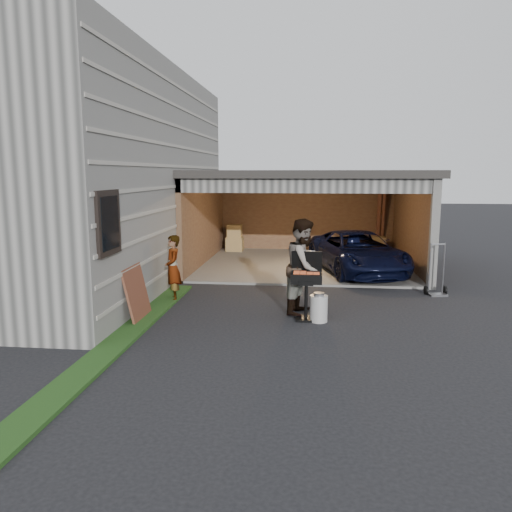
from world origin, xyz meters
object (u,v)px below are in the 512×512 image
at_px(woman, 173,268).
at_px(man, 304,266).
at_px(minivan, 358,254).
at_px(propane_tank, 319,309).
at_px(hand_truck, 437,285).
at_px(bbq_grill, 306,280).
at_px(plywood_panel, 137,293).

height_order(woman, man, man).
relative_size(minivan, woman, 2.79).
distance_m(woman, propane_tank, 3.47).
height_order(minivan, hand_truck, hand_truck).
xyz_separation_m(woman, propane_tank, (3.21, -1.21, -0.49)).
bearing_deg(hand_truck, bbq_grill, -153.31).
distance_m(minivan, woman, 5.56).
relative_size(man, bbq_grill, 1.46).
bearing_deg(hand_truck, minivan, 115.10).
bearing_deg(hand_truck, propane_tank, -149.69).
bearing_deg(minivan, propane_tank, -118.60).
xyz_separation_m(man, bbq_grill, (0.06, -0.47, -0.18)).
distance_m(woman, man, 2.98).
bearing_deg(propane_tank, hand_truck, 41.41).
xyz_separation_m(man, propane_tank, (0.31, -0.58, -0.71)).
relative_size(minivan, bbq_grill, 3.13).
relative_size(minivan, plywood_panel, 3.85).
distance_m(minivan, propane_tank, 4.84).
height_order(minivan, woman, woman).
bearing_deg(plywood_panel, hand_truck, 23.54).
height_order(man, hand_truck, man).
height_order(woman, plywood_panel, woman).
distance_m(man, bbq_grill, 0.51).
bearing_deg(bbq_grill, minivan, 73.27).
bearing_deg(woman, man, 56.52).
relative_size(woman, bbq_grill, 1.12).
bearing_deg(woman, minivan, 107.63).
bearing_deg(bbq_grill, hand_truck, 37.79).
xyz_separation_m(woman, plywood_panel, (-0.30, -1.50, -0.21)).
bearing_deg(bbq_grill, woman, 159.46).
relative_size(bbq_grill, propane_tank, 2.58).
bearing_deg(man, plywood_panel, 121.16).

